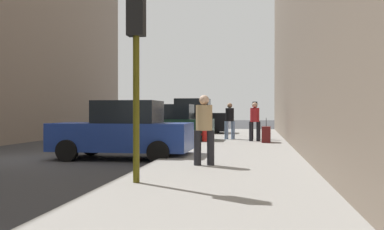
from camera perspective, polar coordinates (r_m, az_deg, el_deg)
name	(u,v)px	position (r m, az deg, el deg)	size (l,w,h in m)	color
ground_plane	(34,160)	(13.89, -20.37, -5.59)	(120.00, 120.00, 0.00)	#38383A
sidewalk	(232,160)	(12.18, 5.31, -6.06)	(4.00, 40.00, 0.15)	gray
parked_blue_sedan	(123,131)	(13.30, -9.13, -2.17)	(4.21, 2.08, 1.79)	navy
parked_dark_green_sedan	(168,125)	(19.86, -3.16, -1.29)	(4.21, 2.07, 1.79)	#193828
parked_black_suv	(190,118)	(26.35, -0.23, -0.46)	(4.60, 2.07, 2.25)	black
fire_hydrant	(205,134)	(18.67, 1.69, -2.48)	(0.42, 0.22, 0.70)	red
traffic_light	(136,41)	(8.05, -7.44, 9.74)	(0.32, 0.32, 3.60)	#514C0F
pedestrian_in_red_jacket	(255,120)	(19.08, 8.37, -0.60)	(0.51, 0.41, 1.71)	black
pedestrian_in_tan_coat	(204,126)	(10.40, 1.62, -1.49)	(0.52, 0.46, 1.71)	black
pedestrian_with_fedora	(255,118)	(20.49, 8.38, -0.44)	(0.53, 0.47, 1.78)	black
pedestrian_in_jeans	(230,119)	(20.31, 5.05, -0.53)	(0.53, 0.49, 1.71)	#728CB2
rolling_suitcase	(266,134)	(18.31, 9.87, -2.57)	(0.39, 0.58, 1.04)	#591414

